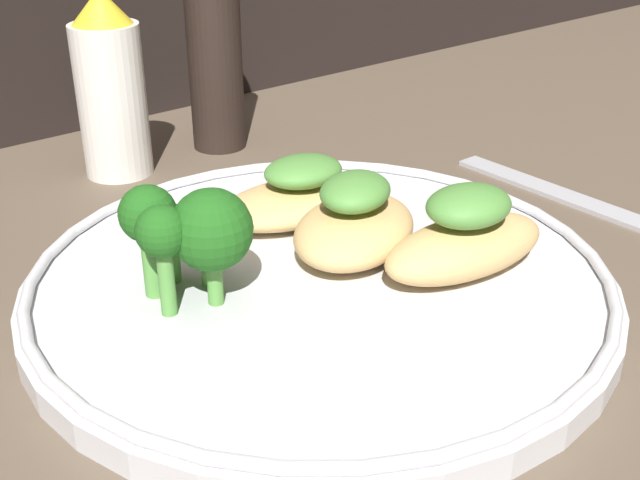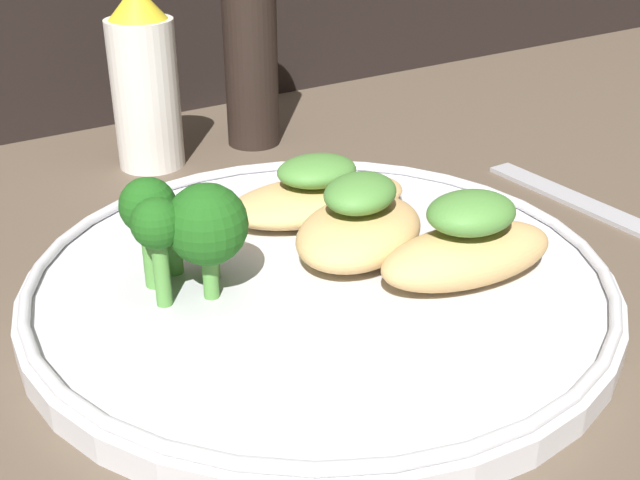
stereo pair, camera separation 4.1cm
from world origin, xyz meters
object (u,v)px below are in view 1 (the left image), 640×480
plate (320,281)px  broccoli_bunch (188,230)px  pepper_grinder (214,43)px  sauce_bottle (113,88)px

plate → broccoli_bunch: (-6.28, 2.20, 4.14)cm
plate → broccoli_bunch: 7.84cm
broccoli_bunch → pepper_grinder: 25.43cm
plate → sauce_bottle: 23.25cm
plate → sauce_bottle: (0.17, 22.66, 5.19)cm
plate → broccoli_bunch: bearing=160.7°
sauce_bottle → pepper_grinder: pepper_grinder is taller
sauce_bottle → pepper_grinder: 8.57cm
plate → pepper_grinder: 25.22cm
sauce_bottle → pepper_grinder: size_ratio=0.74×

